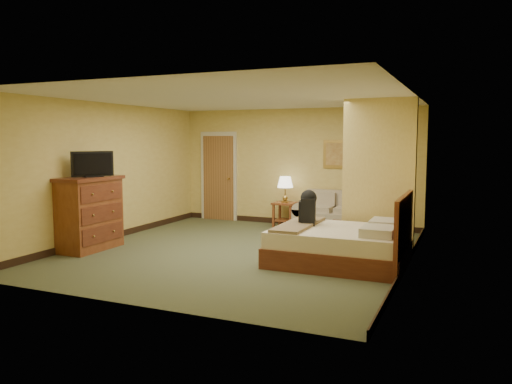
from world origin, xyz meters
The scene contains 17 objects.
floor centered at (0.00, 0.00, 0.00)m, with size 6.00×6.00×0.00m, color #4B5134.
ceiling centered at (0.00, 0.00, 2.60)m, with size 6.00×6.00×0.00m, color white.
back_wall centered at (0.00, 3.00, 1.30)m, with size 5.50×0.02×2.60m, color #D9BB5C.
left_wall centered at (-2.75, 0.00, 1.30)m, with size 0.02×6.00×2.60m, color #D9BB5C.
right_wall centered at (2.75, 0.00, 1.30)m, with size 0.02×6.00×2.60m, color #D9BB5C.
partition centered at (2.15, 0.93, 1.30)m, with size 1.20×0.15×2.60m, color #D9BB5C.
door centered at (-1.95, 2.96, 1.03)m, with size 0.94×0.16×2.10m.
baseboard centered at (0.00, 2.99, 0.06)m, with size 5.50×0.02×0.12m, color black.
loveseat centered at (1.00, 2.57, 0.27)m, with size 1.66×0.77×0.84m.
side_table centered at (-0.15, 2.65, 0.36)m, with size 0.49×0.49×0.54m.
table_lamp centered at (-0.15, 2.65, 0.97)m, with size 0.34×0.34×0.57m.
coffee_table centered at (1.48, 1.19, 0.29)m, with size 0.75×0.75×0.41m.
wall_picture centered at (1.00, 2.97, 1.60)m, with size 0.78×0.04×0.61m.
dresser centered at (-2.48, -0.87, 0.64)m, with size 0.63×1.19×1.28m.
tv centered at (-2.38, -0.87, 1.48)m, with size 0.40×0.65×0.44m.
bed centered at (1.82, -0.12, 0.30)m, with size 2.02×1.72×1.11m.
backpack centered at (1.20, 0.05, 0.84)m, with size 0.29×0.37×0.57m.
Camera 1 is at (3.57, -7.59, 1.91)m, focal length 35.00 mm.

